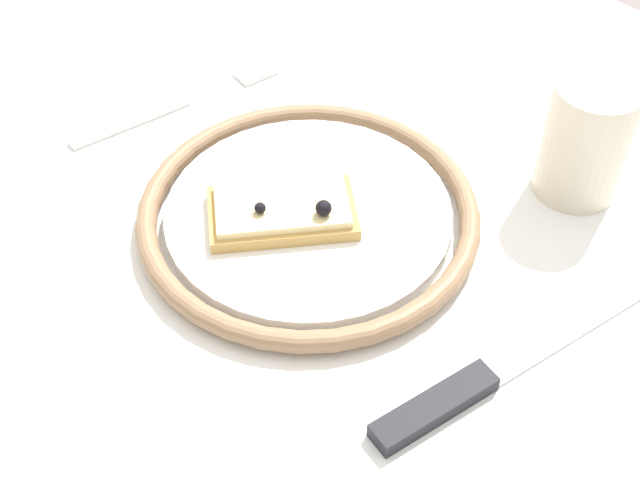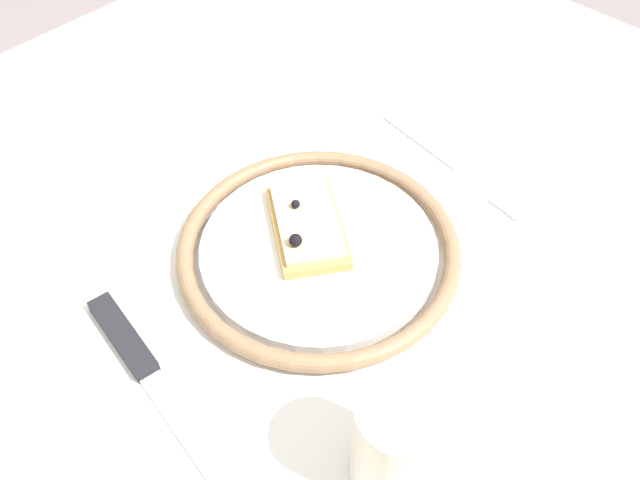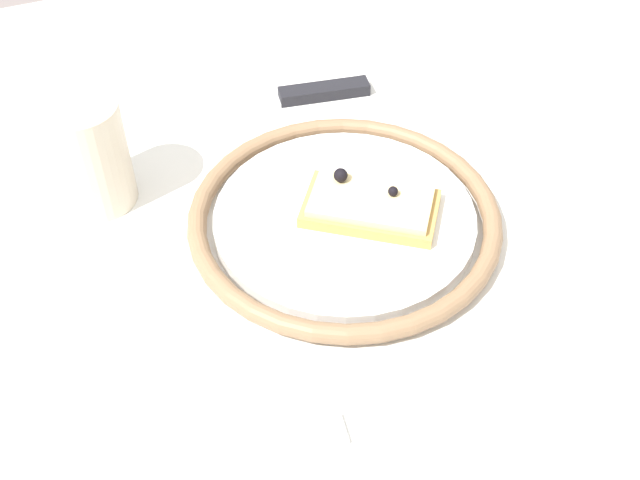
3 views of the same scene
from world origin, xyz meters
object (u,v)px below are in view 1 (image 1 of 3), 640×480
object	(u,v)px
pizza_slice_near	(283,211)
knife	(474,384)
dining_table	(248,285)
plate	(308,215)
cup	(586,140)
fork	(178,104)

from	to	relation	value
pizza_slice_near	knife	xyz separation A→B (m)	(0.19, -0.00, -0.02)
pizza_slice_near	dining_table	bearing A→B (deg)	-161.68
plate	pizza_slice_near	world-z (taller)	pizza_slice_near
dining_table	cup	bearing A→B (deg)	54.31
dining_table	cup	distance (m)	0.29
knife	fork	world-z (taller)	knife
plate	cup	xyz separation A→B (m)	(0.11, 0.18, 0.04)
fork	cup	xyz separation A→B (m)	(0.30, 0.17, 0.05)
knife	fork	xyz separation A→B (m)	(-0.37, 0.04, -0.00)
knife	cup	bearing A→B (deg)	109.39
knife	fork	size ratio (longest dim) A/B	1.19
cup	pizza_slice_near	bearing A→B (deg)	-120.20
dining_table	fork	xyz separation A→B (m)	(-0.14, 0.05, 0.08)
pizza_slice_near	fork	world-z (taller)	pizza_slice_near
cup	plate	bearing A→B (deg)	-121.53
plate	cup	bearing A→B (deg)	58.47
knife	cup	size ratio (longest dim) A/B	2.47
dining_table	fork	bearing A→B (deg)	162.42
dining_table	pizza_slice_near	world-z (taller)	pizza_slice_near
dining_table	knife	size ratio (longest dim) A/B	4.30
knife	cup	distance (m)	0.22
plate	cup	size ratio (longest dim) A/B	2.65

